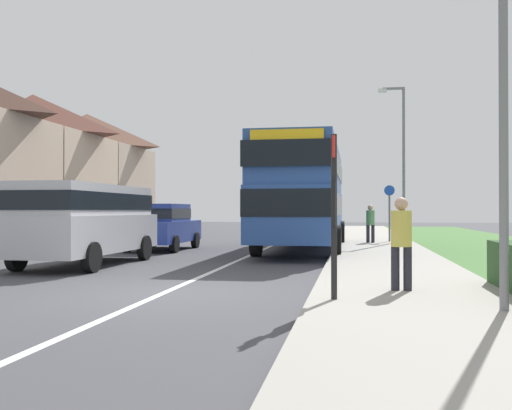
{
  "coord_description": "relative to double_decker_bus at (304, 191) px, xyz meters",
  "views": [
    {
      "loc": [
        3.29,
        -9.58,
        1.46
      ],
      "look_at": [
        0.61,
        6.22,
        1.6
      ],
      "focal_mm": 40.38,
      "sensor_mm": 36.0,
      "label": 1
    }
  ],
  "objects": [
    {
      "name": "pedestrian_walking_away",
      "position": [
        2.46,
        3.23,
        -1.17
      ],
      "size": [
        0.34,
        0.34,
        1.67
      ],
      "color": "#23232D",
      "rests_on": "ground_plane"
    },
    {
      "name": "parked_van_silver",
      "position": [
        -5.18,
        -6.65,
        -0.88
      ],
      "size": [
        2.11,
        5.49,
        2.12
      ],
      "color": "#B7B7BC",
      "rests_on": "ground_plane"
    },
    {
      "name": "street_lamp_mid",
      "position": [
        3.82,
        4.77,
        1.8
      ],
      "size": [
        1.14,
        0.2,
        6.81
      ],
      "color": "slate",
      "rests_on": "ground_plane"
    },
    {
      "name": "street_lamp_near",
      "position": [
        3.64,
        -12.77,
        1.7
      ],
      "size": [
        1.14,
        0.2,
        6.62
      ],
      "color": "slate",
      "rests_on": "ground_plane"
    },
    {
      "name": "cycle_route_sign",
      "position": [
        3.29,
        4.29,
        -0.72
      ],
      "size": [
        0.44,
        0.08,
        2.52
      ],
      "color": "slate",
      "rests_on": "ground_plane"
    },
    {
      "name": "parked_car_blue",
      "position": [
        -5.1,
        -0.84,
        -1.22
      ],
      "size": [
        1.92,
        4.23,
        1.68
      ],
      "color": "navy",
      "rests_on": "ground_plane"
    },
    {
      "name": "pavement_near_side",
      "position": [
        2.69,
        -5.31,
        -2.08
      ],
      "size": [
        3.2,
        68.0,
        0.12
      ],
      "primitive_type": "cube",
      "color": "#9E998E",
      "rests_on": "ground_plane"
    },
    {
      "name": "pedestrian_at_stop",
      "position": [
        2.56,
        -11.05,
        -1.17
      ],
      "size": [
        0.34,
        0.34,
        1.67
      ],
      "color": "#23232D",
      "rests_on": "ground_plane"
    },
    {
      "name": "bus_stop_sign",
      "position": [
        1.49,
        -12.18,
        -0.6
      ],
      "size": [
        0.09,
        0.52,
        2.6
      ],
      "color": "black",
      "rests_on": "ground_plane"
    },
    {
      "name": "double_decker_bus",
      "position": [
        0.0,
        0.0,
        0.0
      ],
      "size": [
        2.8,
        11.17,
        3.7
      ],
      "color": "#284C93",
      "rests_on": "ground_plane"
    },
    {
      "name": "ground_plane",
      "position": [
        -1.51,
        -11.31,
        -2.14
      ],
      "size": [
        120.0,
        120.0,
        0.0
      ],
      "primitive_type": "plane",
      "color": "#424247"
    },
    {
      "name": "lane_marking_centre",
      "position": [
        -1.51,
        -3.31,
        -2.14
      ],
      "size": [
        0.14,
        60.0,
        0.01
      ],
      "primitive_type": "cube",
      "color": "silver",
      "rests_on": "ground_plane"
    }
  ]
}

